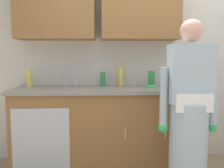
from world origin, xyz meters
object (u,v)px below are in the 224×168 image
at_px(sponge, 151,87).
at_px(bottle_dish_liquid, 29,79).
at_px(bottle_soap, 120,77).
at_px(sink, 67,89).
at_px(bottle_water_short, 103,79).
at_px(person_at_sink, 189,123).
at_px(bottle_cleaner_spray, 152,79).
at_px(cup_by_sink, 170,82).

bearing_deg(sponge, bottle_dish_liquid, 172.79).
bearing_deg(bottle_soap, sponge, -32.09).
bearing_deg(sink, bottle_water_short, 24.83).
bearing_deg(person_at_sink, sponge, 108.63).
xyz_separation_m(bottle_dish_liquid, sponge, (1.44, -0.18, -0.08)).
bearing_deg(bottle_dish_liquid, bottle_water_short, 2.45).
distance_m(sink, person_at_sink, 1.39).
relative_size(bottle_cleaner_spray, sponge, 1.68).
xyz_separation_m(sink, bottle_cleaner_spray, (1.01, 0.15, 0.11)).
height_order(bottle_dish_liquid, bottle_water_short, bottle_dish_liquid).
xyz_separation_m(bottle_dish_liquid, bottle_water_short, (0.89, 0.04, -0.01)).
relative_size(bottle_dish_liquid, cup_by_sink, 1.81).
relative_size(sink, bottle_dish_liquid, 2.53).
height_order(bottle_cleaner_spray, bottle_water_short, bottle_cleaner_spray).
height_order(sink, bottle_dish_liquid, sink).
xyz_separation_m(bottle_cleaner_spray, bottle_water_short, (-0.60, 0.04, -0.01)).
distance_m(bottle_water_short, cup_by_sink, 0.83).
relative_size(person_at_sink, bottle_soap, 6.95).
bearing_deg(sponge, person_at_sink, -71.37).
distance_m(sink, bottle_soap, 0.67).
bearing_deg(sponge, bottle_water_short, 158.31).
bearing_deg(bottle_dish_liquid, sponge, -7.21).
xyz_separation_m(sink, cup_by_sink, (1.24, 0.17, 0.07)).
xyz_separation_m(sink, bottle_soap, (0.63, 0.18, 0.13)).
bearing_deg(bottle_cleaner_spray, sink, -171.74).
height_order(bottle_dish_liquid, sponge, bottle_dish_liquid).
bearing_deg(sink, sponge, -1.76).
bearing_deg(person_at_sink, bottle_cleaner_spray, 102.05).
xyz_separation_m(bottle_cleaner_spray, cup_by_sink, (0.23, 0.02, -0.04)).
bearing_deg(cup_by_sink, sponge, -144.20).
distance_m(bottle_soap, cup_by_sink, 0.61).
relative_size(bottle_soap, sponge, 2.12).
xyz_separation_m(bottle_dish_liquid, cup_by_sink, (1.71, 0.02, -0.04)).
bearing_deg(cup_by_sink, bottle_water_short, 178.54).
bearing_deg(bottle_water_short, sponge, -21.69).
xyz_separation_m(person_at_sink, bottle_dish_liquid, (-1.66, 0.84, 0.35)).
bearing_deg(sink, person_at_sink, -30.21).
xyz_separation_m(sink, bottle_dish_liquid, (-0.47, 0.15, 0.11)).
relative_size(bottle_cleaner_spray, cup_by_sink, 1.69).
bearing_deg(cup_by_sink, sink, -172.23).
bearing_deg(bottle_water_short, cup_by_sink, -1.46).
bearing_deg(bottle_cleaner_spray, sponge, -104.09).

